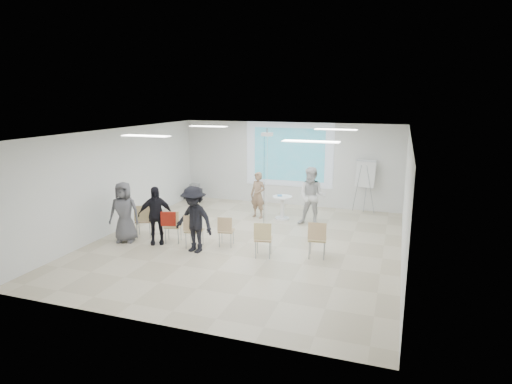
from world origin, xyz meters
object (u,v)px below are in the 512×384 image
(audience_mid, at_px, (194,215))
(chair_right_inner, at_px, (263,237))
(chair_center, at_px, (226,229))
(audience_left, at_px, (155,211))
(player_right, at_px, (312,194))
(pedestal_table, at_px, (282,206))
(av_cart, at_px, (195,193))
(chair_far_left, at_px, (143,218))
(player_left, at_px, (258,192))
(chair_right_far, at_px, (317,237))
(chair_left_mid, at_px, (172,224))
(flipchart_easel, at_px, (365,174))
(chair_left_inner, at_px, (193,228))
(audience_outer, at_px, (124,209))
(laptop, at_px, (195,229))

(audience_mid, bearing_deg, chair_right_inner, 17.92)
(chair_center, bearing_deg, audience_left, -179.12)
(player_right, relative_size, audience_mid, 1.04)
(audience_left, relative_size, audience_mid, 0.93)
(audience_mid, bearing_deg, player_right, 66.19)
(pedestal_table, xyz_separation_m, chair_center, (-0.73, -2.98, 0.05))
(audience_left, bearing_deg, av_cart, 76.67)
(audience_mid, bearing_deg, chair_far_left, 175.46)
(chair_far_left, bearing_deg, audience_mid, -41.51)
(player_left, relative_size, chair_right_inner, 1.88)
(player_left, height_order, player_right, player_right)
(chair_right_inner, distance_m, av_cart, 6.32)
(player_right, xyz_separation_m, audience_left, (-3.63, -3.00, -0.10))
(chair_far_left, relative_size, chair_right_inner, 1.04)
(player_left, distance_m, chair_right_far, 3.94)
(chair_left_mid, relative_size, flipchart_easel, 0.51)
(chair_left_inner, distance_m, chair_center, 0.85)
(chair_left_inner, height_order, chair_right_far, chair_right_far)
(flipchart_easel, bearing_deg, chair_left_mid, -121.24)
(audience_outer, bearing_deg, chair_far_left, 43.46)
(audience_mid, bearing_deg, pedestal_table, 82.02)
(chair_right_inner, height_order, audience_left, audience_left)
(flipchart_easel, bearing_deg, chair_left_inner, -115.52)
(audience_outer, xyz_separation_m, flipchart_easel, (5.91, 5.17, 0.40))
(pedestal_table, xyz_separation_m, av_cart, (-3.78, 1.28, -0.12))
(chair_left_mid, distance_m, audience_left, 0.56)
(chair_center, xyz_separation_m, audience_left, (-1.87, -0.38, 0.42))
(chair_far_left, bearing_deg, player_right, 7.48)
(chair_right_inner, bearing_deg, chair_far_left, 162.02)
(pedestal_table, distance_m, player_right, 1.23)
(chair_left_mid, relative_size, chair_right_inner, 1.00)
(chair_center, relative_size, chair_right_inner, 0.91)
(pedestal_table, bearing_deg, audience_outer, -135.08)
(player_left, xyz_separation_m, audience_left, (-1.78, -3.31, 0.05))
(chair_far_left, height_order, audience_mid, audience_mid)
(chair_right_inner, relative_size, audience_left, 0.50)
(player_left, bearing_deg, audience_outer, -110.80)
(laptop, bearing_deg, chair_right_inner, 169.74)
(player_left, distance_m, chair_right_inner, 3.61)
(chair_right_inner, relative_size, laptop, 2.74)
(player_right, distance_m, audience_mid, 4.00)
(chair_right_far, distance_m, audience_mid, 3.12)
(chair_center, height_order, flipchart_easel, flipchart_easel)
(laptop, distance_m, audience_mid, 0.61)
(chair_left_mid, height_order, audience_left, audience_left)
(chair_left_mid, height_order, flipchart_easel, flipchart_easel)
(player_left, height_order, chair_left_mid, player_left)
(chair_right_far, bearing_deg, player_left, 123.46)
(chair_right_inner, bearing_deg, av_cart, 120.25)
(chair_center, height_order, laptop, chair_center)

